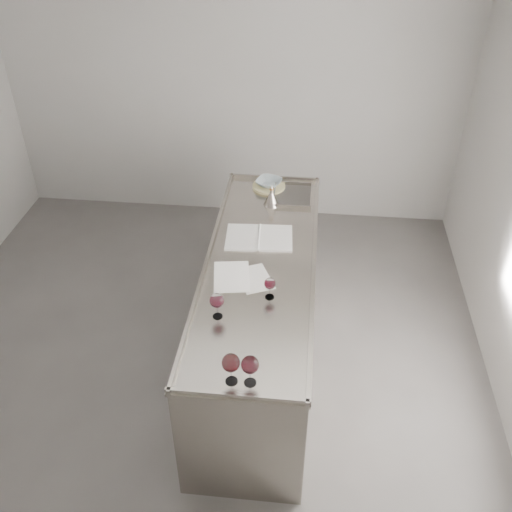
# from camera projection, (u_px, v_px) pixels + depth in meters

# --- Properties ---
(room_shell) EXTENTS (4.54, 5.04, 2.84)m
(room_shell) POSITION_uv_depth(u_px,v_px,m) (174.00, 226.00, 3.46)
(room_shell) COLOR #514E4C
(room_shell) RESTS_ON ground
(counter) EXTENTS (0.77, 2.42, 0.97)m
(counter) POSITION_uv_depth(u_px,v_px,m) (260.00, 313.00, 4.21)
(counter) COLOR gray
(counter) RESTS_ON ground
(wine_glass_left) EXTENTS (0.09, 0.09, 0.17)m
(wine_glass_left) POSITION_uv_depth(u_px,v_px,m) (217.00, 301.00, 3.41)
(wine_glass_left) COLOR white
(wine_glass_left) RESTS_ON counter
(wine_glass_middle) EXTENTS (0.10, 0.10, 0.19)m
(wine_glass_middle) POSITION_uv_depth(u_px,v_px,m) (231.00, 363.00, 2.99)
(wine_glass_middle) COLOR white
(wine_glass_middle) RESTS_ON counter
(wine_glass_right) EXTENTS (0.10, 0.10, 0.19)m
(wine_glass_right) POSITION_uv_depth(u_px,v_px,m) (250.00, 365.00, 2.98)
(wine_glass_right) COLOR white
(wine_glass_right) RESTS_ON counter
(wine_glass_small) EXTENTS (0.07, 0.07, 0.15)m
(wine_glass_small) POSITION_uv_depth(u_px,v_px,m) (270.00, 284.00, 3.57)
(wine_glass_small) COLOR white
(wine_glass_small) RESTS_ON counter
(notebook) EXTENTS (0.50, 0.36, 0.02)m
(notebook) POSITION_uv_depth(u_px,v_px,m) (259.00, 238.00, 4.16)
(notebook) COLOR white
(notebook) RESTS_ON counter
(loose_paper_top) EXTENTS (0.30, 0.35, 0.00)m
(loose_paper_top) POSITION_uv_depth(u_px,v_px,m) (255.00, 279.00, 3.78)
(loose_paper_top) COLOR silver
(loose_paper_top) RESTS_ON counter
(loose_paper_under) EXTENTS (0.28, 0.37, 0.00)m
(loose_paper_under) POSITION_uv_depth(u_px,v_px,m) (232.00, 277.00, 3.79)
(loose_paper_under) COLOR white
(loose_paper_under) RESTS_ON counter
(trivet) EXTENTS (0.28, 0.28, 0.02)m
(trivet) POSITION_uv_depth(u_px,v_px,m) (269.00, 186.00, 4.77)
(trivet) COLOR #C3B87E
(trivet) RESTS_ON counter
(ceramic_bowl) EXTENTS (0.26, 0.26, 0.05)m
(ceramic_bowl) POSITION_uv_depth(u_px,v_px,m) (269.00, 183.00, 4.75)
(ceramic_bowl) COLOR #91A2A9
(ceramic_bowl) RESTS_ON trivet
(wine_funnel) EXTENTS (0.13, 0.13, 0.18)m
(wine_funnel) POSITION_uv_depth(u_px,v_px,m) (271.00, 198.00, 4.51)
(wine_funnel) COLOR #9D958C
(wine_funnel) RESTS_ON counter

